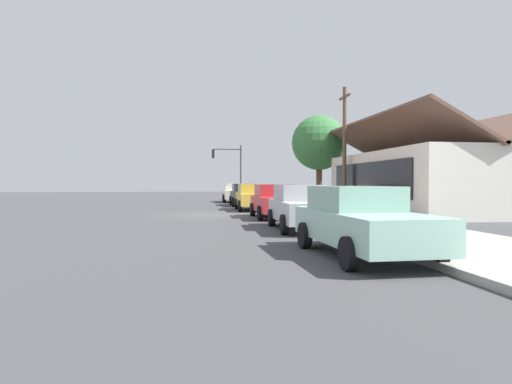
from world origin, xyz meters
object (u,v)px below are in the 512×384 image
at_px(car_cherry, 275,201).
at_px(traffic_light_main, 230,163).
at_px(car_seafoam, 360,220).
at_px(fire_hydrant_red, 312,209).
at_px(utility_pole_wooden, 345,146).
at_px(car_mustard, 253,197).
at_px(car_ivory, 235,193).
at_px(car_silver, 301,207).
at_px(shade_tree, 319,143).
at_px(car_charcoal, 244,194).

relative_size(car_cherry, traffic_light_main, 0.83).
bearing_deg(car_seafoam, fire_hydrant_red, 169.38).
height_order(utility_pole_wooden, fire_hydrant_red, utility_pole_wooden).
relative_size(car_mustard, utility_pole_wooden, 0.59).
xyz_separation_m(car_ivory, car_cherry, (17.37, 0.19, -0.00)).
relative_size(car_silver, shade_tree, 0.71).
bearing_deg(traffic_light_main, car_mustard, 0.41).
relative_size(car_silver, fire_hydrant_red, 6.63).
height_order(car_charcoal, fire_hydrant_red, car_charcoal).
relative_size(car_ivory, car_cherry, 1.11).
distance_m(car_ivory, utility_pole_wooden, 13.51).
bearing_deg(car_cherry, shade_tree, 154.76).
height_order(car_charcoal, car_cherry, same).
xyz_separation_m(car_charcoal, car_silver, (16.79, 0.05, -0.00)).
height_order(car_cherry, car_silver, same).
bearing_deg(car_charcoal, traffic_light_main, -177.26).
bearing_deg(fire_hydrant_red, car_charcoal, -173.63).
height_order(car_charcoal, car_silver, same).
bearing_deg(car_cherry, utility_pole_wooden, 136.24).
bearing_deg(utility_pole_wooden, car_silver, -26.65).
distance_m(car_cherry, fire_hydrant_red, 2.20).
bearing_deg(car_seafoam, car_ivory, 178.51).
height_order(car_seafoam, fire_hydrant_red, car_seafoam).
distance_m(car_cherry, car_seafoam, 11.18).
height_order(car_cherry, fire_hydrant_red, car_cherry).
bearing_deg(car_silver, traffic_light_main, -177.30).
xyz_separation_m(shade_tree, traffic_light_main, (-10.06, -5.73, -1.09)).
bearing_deg(car_charcoal, fire_hydrant_red, 7.98).
relative_size(car_silver, traffic_light_main, 0.90).
height_order(car_ivory, car_silver, same).
relative_size(car_mustard, shade_tree, 0.66).
relative_size(car_mustard, car_cherry, 1.02).
relative_size(traffic_light_main, fire_hydrant_red, 7.32).
xyz_separation_m(car_cherry, fire_hydrant_red, (1.70, 1.36, -0.32)).
xyz_separation_m(car_silver, shade_tree, (-16.49, 5.49, 3.76)).
relative_size(car_silver, car_seafoam, 0.96).
xyz_separation_m(shade_tree, utility_pole_wooden, (5.69, -0.07, -0.65)).
height_order(car_silver, traffic_light_main, traffic_light_main).
bearing_deg(car_ivory, fire_hydrant_red, 7.45).
xyz_separation_m(car_ivory, utility_pole_wooden, (11.92, 5.55, 3.11)).
relative_size(car_cherry, car_silver, 0.92).
height_order(car_ivory, car_cherry, same).
bearing_deg(traffic_light_main, shade_tree, 29.68).
distance_m(car_ivory, car_seafoam, 28.55).
bearing_deg(car_mustard, fire_hydrant_red, 12.78).
bearing_deg(car_mustard, traffic_light_main, -178.15).
xyz_separation_m(car_mustard, car_silver, (11.38, 0.13, 0.00)).
bearing_deg(utility_pole_wooden, car_seafoam, -18.33).
relative_size(car_ivory, traffic_light_main, 0.93).
bearing_deg(car_silver, car_charcoal, -177.66).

